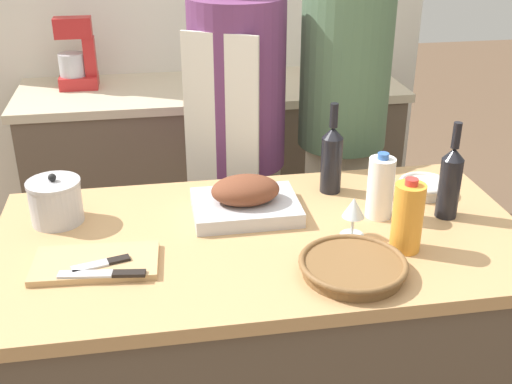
# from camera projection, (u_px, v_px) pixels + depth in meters

# --- Properties ---
(kitchen_island) EXTENTS (1.56, 0.82, 0.87)m
(kitchen_island) POSITION_uv_depth(u_px,v_px,m) (262.00, 352.00, 2.06)
(kitchen_island) COLOR brown
(kitchen_island) RESTS_ON ground_plane
(back_counter) EXTENTS (1.86, 0.60, 0.91)m
(back_counter) POSITION_uv_depth(u_px,v_px,m) (214.00, 171.00, 3.32)
(back_counter) COLOR brown
(back_counter) RESTS_ON ground_plane
(roasting_pan) EXTENTS (0.32, 0.25, 0.13)m
(roasting_pan) POSITION_uv_depth(u_px,v_px,m) (246.00, 200.00, 1.97)
(roasting_pan) COLOR #BCBCC1
(roasting_pan) RESTS_ON kitchen_island
(wicker_basket) EXTENTS (0.29, 0.29, 0.04)m
(wicker_basket) POSITION_uv_depth(u_px,v_px,m) (353.00, 266.00, 1.67)
(wicker_basket) COLOR brown
(wicker_basket) RESTS_ON kitchen_island
(cutting_board) EXTENTS (0.34, 0.20, 0.02)m
(cutting_board) POSITION_uv_depth(u_px,v_px,m) (96.00, 263.00, 1.71)
(cutting_board) COLOR tan
(cutting_board) RESTS_ON kitchen_island
(stock_pot) EXTENTS (0.16, 0.16, 0.16)m
(stock_pot) POSITION_uv_depth(u_px,v_px,m) (56.00, 201.00, 1.92)
(stock_pot) COLOR #B7B7BC
(stock_pot) RESTS_ON kitchen_island
(mixing_bowl) EXTENTS (0.17, 0.17, 0.05)m
(mixing_bowl) POSITION_uv_depth(u_px,v_px,m) (424.00, 186.00, 2.11)
(mixing_bowl) COLOR beige
(mixing_bowl) RESTS_ON kitchen_island
(juice_jug) EXTENTS (0.08, 0.08, 0.22)m
(juice_jug) POSITION_uv_depth(u_px,v_px,m) (408.00, 217.00, 1.76)
(juice_jug) COLOR orange
(juice_jug) RESTS_ON kitchen_island
(milk_jug) EXTENTS (0.08, 0.08, 0.21)m
(milk_jug) POSITION_uv_depth(u_px,v_px,m) (380.00, 187.00, 1.94)
(milk_jug) COLOR white
(milk_jug) RESTS_ON kitchen_island
(wine_bottle_green) EXTENTS (0.07, 0.07, 0.30)m
(wine_bottle_green) POSITION_uv_depth(u_px,v_px,m) (332.00, 158.00, 2.09)
(wine_bottle_green) COLOR black
(wine_bottle_green) RESTS_ON kitchen_island
(wine_bottle_dark) EXTENTS (0.07, 0.07, 0.30)m
(wine_bottle_dark) POSITION_uv_depth(u_px,v_px,m) (450.00, 180.00, 1.93)
(wine_bottle_dark) COLOR black
(wine_bottle_dark) RESTS_ON kitchen_island
(wine_glass_left) EXTENTS (0.07, 0.07, 0.12)m
(wine_glass_left) POSITION_uv_depth(u_px,v_px,m) (354.00, 210.00, 1.83)
(wine_glass_left) COLOR silver
(wine_glass_left) RESTS_ON kitchen_island
(knife_chef) EXTENTS (0.23, 0.06, 0.01)m
(knife_chef) POSITION_uv_depth(u_px,v_px,m) (105.00, 274.00, 1.64)
(knife_chef) COLOR #B7B7BC
(knife_chef) RESTS_ON cutting_board
(knife_paring) EXTENTS (0.16, 0.07, 0.01)m
(knife_paring) POSITION_uv_depth(u_px,v_px,m) (103.00, 263.00, 1.69)
(knife_paring) COLOR #B7B7BC
(knife_paring) RESTS_ON cutting_board
(stand_mixer) EXTENTS (0.18, 0.14, 0.33)m
(stand_mixer) POSITION_uv_depth(u_px,v_px,m) (77.00, 59.00, 3.04)
(stand_mixer) COLOR #B22323
(stand_mixer) RESTS_ON back_counter
(condiment_bottle_tall) EXTENTS (0.06, 0.06, 0.13)m
(condiment_bottle_tall) POSITION_uv_depth(u_px,v_px,m) (227.00, 70.00, 3.16)
(condiment_bottle_tall) COLOR #332D28
(condiment_bottle_tall) RESTS_ON back_counter
(condiment_bottle_short) EXTENTS (0.05, 0.05, 0.18)m
(condiment_bottle_short) POSITION_uv_depth(u_px,v_px,m) (335.00, 72.00, 3.06)
(condiment_bottle_short) COLOR maroon
(condiment_bottle_short) RESTS_ON back_counter
(person_cook_aproned) EXTENTS (0.40, 0.42, 1.62)m
(person_cook_aproned) POSITION_uv_depth(u_px,v_px,m) (238.00, 137.00, 2.54)
(person_cook_aproned) COLOR beige
(person_cook_aproned) RESTS_ON ground_plane
(person_cook_guest) EXTENTS (0.35, 0.35, 1.75)m
(person_cook_guest) POSITION_uv_depth(u_px,v_px,m) (343.00, 113.00, 2.56)
(person_cook_guest) COLOR beige
(person_cook_guest) RESTS_ON ground_plane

